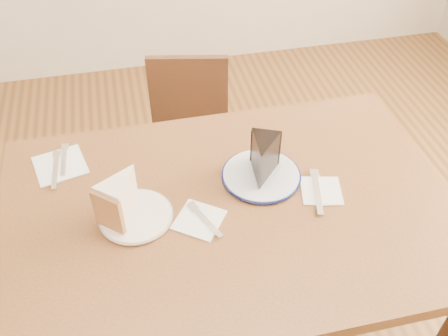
# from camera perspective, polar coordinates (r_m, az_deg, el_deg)

# --- Properties ---
(table) EXTENTS (1.20, 0.80, 0.75)m
(table) POSITION_cam_1_polar(r_m,az_deg,el_deg) (1.39, 0.61, -7.08)
(table) COLOR #492914
(table) RESTS_ON ground
(chair_far) EXTENTS (0.44, 0.44, 0.75)m
(chair_far) POSITION_cam_1_polar(r_m,az_deg,el_deg) (2.02, -3.95, 2.73)
(chair_far) COLOR #371C10
(chair_far) RESTS_ON ground
(plate_cream) EXTENTS (0.18, 0.18, 0.01)m
(plate_cream) POSITION_cam_1_polar(r_m,az_deg,el_deg) (1.30, -10.03, -5.44)
(plate_cream) COLOR white
(plate_cream) RESTS_ON table
(plate_navy) EXTENTS (0.21, 0.21, 0.01)m
(plate_navy) POSITION_cam_1_polar(r_m,az_deg,el_deg) (1.39, 4.27, -0.85)
(plate_navy) COLOR silver
(plate_navy) RESTS_ON table
(carrot_cake) EXTENTS (0.14, 0.14, 0.11)m
(carrot_cake) POSITION_cam_1_polar(r_m,az_deg,el_deg) (1.27, -11.43, -3.25)
(carrot_cake) COLOR beige
(carrot_cake) RESTS_ON plate_cream
(chocolate_cake) EXTENTS (0.12, 0.14, 0.11)m
(chocolate_cake) POSITION_cam_1_polar(r_m,az_deg,el_deg) (1.35, 4.46, 0.76)
(chocolate_cake) COLOR black
(chocolate_cake) RESTS_ON plate_navy
(napkin_cream) EXTENTS (0.16, 0.16, 0.00)m
(napkin_cream) POSITION_cam_1_polar(r_m,az_deg,el_deg) (1.28, -2.86, -5.94)
(napkin_cream) COLOR white
(napkin_cream) RESTS_ON table
(napkin_navy) EXTENTS (0.13, 0.13, 0.00)m
(napkin_navy) POSITION_cam_1_polar(r_m,az_deg,el_deg) (1.38, 11.06, -2.57)
(napkin_navy) COLOR white
(napkin_navy) RESTS_ON table
(napkin_spare) EXTENTS (0.17, 0.17, 0.00)m
(napkin_spare) POSITION_cam_1_polar(r_m,az_deg,el_deg) (1.50, -18.23, 0.31)
(napkin_spare) COLOR white
(napkin_spare) RESTS_ON table
(fork_cream) EXTENTS (0.07, 0.13, 0.00)m
(fork_cream) POSITION_cam_1_polar(r_m,az_deg,el_deg) (1.28, -2.16, -5.94)
(fork_cream) COLOR silver
(fork_cream) RESTS_ON napkin_cream
(knife_navy) EXTENTS (0.06, 0.17, 0.00)m
(knife_navy) POSITION_cam_1_polar(r_m,az_deg,el_deg) (1.37, 10.60, -2.65)
(knife_navy) COLOR silver
(knife_navy) RESTS_ON napkin_navy
(fork_spare) EXTENTS (0.02, 0.14, 0.00)m
(fork_spare) POSITION_cam_1_polar(r_m,az_deg,el_deg) (1.51, -17.82, 0.90)
(fork_spare) COLOR white
(fork_spare) RESTS_ON napkin_spare
(knife_spare) EXTENTS (0.02, 0.16, 0.00)m
(knife_spare) POSITION_cam_1_polar(r_m,az_deg,el_deg) (1.49, -18.71, -0.18)
(knife_spare) COLOR silver
(knife_spare) RESTS_ON napkin_spare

